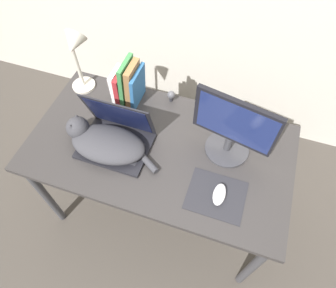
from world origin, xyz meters
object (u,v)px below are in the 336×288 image
Objects in this scene: computer_mouse at (219,194)px; book_row at (128,84)px; laptop at (117,137)px; desk_lamp at (76,53)px; external_monitor at (233,128)px; cat at (104,142)px; webcam at (171,95)px.

book_row reaches higher than computer_mouse.
computer_mouse is at bearing -12.46° from laptop.
desk_lamp reaches higher than book_row.
laptop is 0.56m from external_monitor.
cat is at bearing -162.04° from external_monitor.
webcam is (-0.38, 0.48, 0.02)m from computer_mouse.
desk_lamp is 0.53m from webcam.
external_monitor is at bearing -31.12° from webcam.
book_row is at bearing 101.43° from laptop.
external_monitor is 0.61m from book_row.
external_monitor is (0.53, 0.14, 0.12)m from laptop.
book_row is at bearing -164.81° from webcam.
cat is at bearing -87.50° from book_row.
book_row is (-0.59, 0.16, -0.06)m from external_monitor.
book_row is at bearing 6.01° from desk_lamp.
laptop is 1.32× the size of book_row.
external_monitor is at bearing 17.96° from cat.
external_monitor is 0.30m from computer_mouse.
external_monitor is at bearing -15.15° from book_row.
computer_mouse is at bearing -6.89° from cat.
computer_mouse is at bearing -34.36° from book_row.
desk_lamp is at bearing 129.79° from cat.
book_row reaches higher than cat.
computer_mouse is at bearing -24.42° from desk_lamp.
book_row is (-0.02, 0.34, 0.06)m from cat.
external_monitor is 0.85m from desk_lamp.
laptop is at bearing -40.95° from desk_lamp.
webcam is at bearing 10.41° from desk_lamp.
webcam is (0.22, 0.06, -0.07)m from book_row.
laptop is 0.56m from computer_mouse.
external_monitor is at bearing 94.76° from computer_mouse.
cat is 0.61m from external_monitor.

